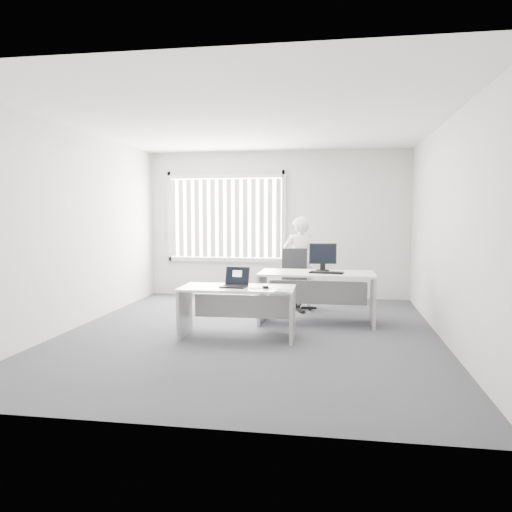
% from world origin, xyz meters
% --- Properties ---
extents(ground, '(6.00, 6.00, 0.00)m').
position_xyz_m(ground, '(0.00, 0.00, 0.00)').
color(ground, '#4F5056').
rests_on(ground, ground).
extents(wall_back, '(5.00, 0.02, 2.80)m').
position_xyz_m(wall_back, '(0.00, 3.00, 1.40)').
color(wall_back, beige).
rests_on(wall_back, ground).
extents(wall_front, '(5.00, 0.02, 2.80)m').
position_xyz_m(wall_front, '(0.00, -3.00, 1.40)').
color(wall_front, beige).
rests_on(wall_front, ground).
extents(wall_left, '(0.02, 6.00, 2.80)m').
position_xyz_m(wall_left, '(-2.50, 0.00, 1.40)').
color(wall_left, beige).
rests_on(wall_left, ground).
extents(wall_right, '(0.02, 6.00, 2.80)m').
position_xyz_m(wall_right, '(2.50, 0.00, 1.40)').
color(wall_right, beige).
rests_on(wall_right, ground).
extents(ceiling, '(5.00, 6.00, 0.02)m').
position_xyz_m(ceiling, '(0.00, 0.00, 2.80)').
color(ceiling, white).
rests_on(ceiling, wall_back).
extents(window, '(2.32, 0.06, 1.76)m').
position_xyz_m(window, '(-1.00, 2.96, 1.55)').
color(window, beige).
rests_on(window, wall_back).
extents(blinds, '(2.20, 0.10, 1.50)m').
position_xyz_m(blinds, '(-1.00, 2.90, 1.52)').
color(blinds, silver).
rests_on(blinds, wall_back).
extents(desk_near, '(1.48, 0.71, 0.67)m').
position_xyz_m(desk_near, '(-0.12, -0.25, 0.48)').
color(desk_near, silver).
rests_on(desk_near, ground).
extents(desk_far, '(1.67, 0.79, 0.76)m').
position_xyz_m(desk_far, '(0.86, 0.76, 0.55)').
color(desk_far, silver).
rests_on(desk_far, ground).
extents(office_chair, '(0.67, 0.67, 1.02)m').
position_xyz_m(office_chair, '(0.46, 1.75, 0.32)').
color(office_chair, black).
rests_on(office_chair, ground).
extents(person, '(0.64, 0.49, 1.56)m').
position_xyz_m(person, '(0.51, 2.07, 0.78)').
color(person, white).
rests_on(person, ground).
extents(laptop, '(0.36, 0.33, 0.25)m').
position_xyz_m(laptop, '(-0.16, -0.30, 0.80)').
color(laptop, black).
rests_on(laptop, desk_near).
extents(paper_sheet, '(0.32, 0.26, 0.00)m').
position_xyz_m(paper_sheet, '(0.20, -0.34, 0.67)').
color(paper_sheet, white).
rests_on(paper_sheet, desk_near).
extents(mouse, '(0.10, 0.13, 0.05)m').
position_xyz_m(mouse, '(0.26, -0.32, 0.69)').
color(mouse, '#B0B0B2').
rests_on(mouse, paper_sheet).
extents(booklet, '(0.18, 0.23, 0.01)m').
position_xyz_m(booklet, '(0.49, -0.50, 0.67)').
color(booklet, white).
rests_on(booklet, desk_near).
extents(keyboard, '(0.51, 0.24, 0.02)m').
position_xyz_m(keyboard, '(1.00, 0.65, 0.77)').
color(keyboard, black).
rests_on(keyboard, desk_far).
extents(monitor, '(0.42, 0.18, 0.41)m').
position_xyz_m(monitor, '(0.94, 0.99, 0.96)').
color(monitor, black).
rests_on(monitor, desk_far).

